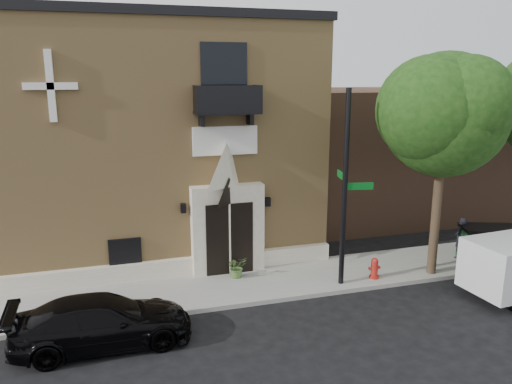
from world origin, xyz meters
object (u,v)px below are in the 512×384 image
black_sedan (102,322)px  dumpster (489,244)px  fire_hydrant (374,268)px  pedestrian_near (460,238)px  street_sign (345,189)px

black_sedan → dumpster: 14.30m
fire_hydrant → pedestrian_near: pedestrian_near is taller
street_sign → dumpster: street_sign is taller
dumpster → fire_hydrant: bearing=-157.3°
street_sign → fire_hydrant: street_sign is taller
street_sign → pedestrian_near: size_ratio=4.09×
street_sign → fire_hydrant: (1.29, 0.04, -2.95)m
fire_hydrant → dumpster: size_ratio=0.32×
pedestrian_near → fire_hydrant: bearing=-11.9°
black_sedan → pedestrian_near: (13.35, 2.49, 0.27)m
dumpster → black_sedan: bearing=-152.3°
black_sedan → pedestrian_near: size_ratio=2.94×
black_sedan → dumpster: dumpster is taller
dumpster → street_sign: bearing=-157.5°
fire_hydrant → dumpster: (5.02, 0.23, 0.32)m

